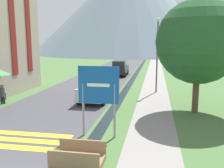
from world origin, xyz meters
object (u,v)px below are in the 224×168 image
at_px(cafe_chair_far_right, 1,93).
at_px(streetlamp, 157,49).
at_px(road_sign, 99,91).
at_px(tree_by_path, 199,42).
at_px(footbridge, 78,157).
at_px(person_seated_far, 2,93).
at_px(parked_car_far, 120,68).
at_px(cafe_chair_far_left, 1,93).
at_px(parked_car_near, 95,88).

height_order(cafe_chair_far_right, streetlamp, streetlamp).
distance_m(road_sign, tree_by_path, 6.89).
relative_size(footbridge, tree_by_path, 0.26).
relative_size(footbridge, cafe_chair_far_right, 2.00).
height_order(footbridge, person_seated_far, person_seated_far).
relative_size(parked_car_far, cafe_chair_far_left, 4.58).
relative_size(footbridge, person_seated_far, 1.33).
bearing_deg(footbridge, tree_by_path, 56.26).
bearing_deg(road_sign, footbridge, -92.96).
relative_size(parked_car_far, tree_by_path, 0.60).
distance_m(road_sign, footbridge, 3.09).
xyz_separation_m(road_sign, streetlamp, (2.42, 10.28, 1.46)).
bearing_deg(parked_car_far, streetlamp, -64.91).
height_order(parked_car_near, cafe_chair_far_right, parked_car_near).
height_order(road_sign, person_seated_far, road_sign).
xyz_separation_m(parked_car_near, person_seated_far, (-5.86, -1.78, -0.20)).
bearing_deg(person_seated_far, road_sign, -31.02).
relative_size(road_sign, cafe_chair_far_left, 3.61).
xyz_separation_m(parked_car_near, parked_car_far, (-0.20, 13.23, -0.00)).
bearing_deg(tree_by_path, cafe_chair_far_left, 177.02).
distance_m(parked_car_far, person_seated_far, 16.04).
bearing_deg(road_sign, streetlamp, 76.74).
height_order(footbridge, cafe_chair_far_left, cafe_chair_far_left).
distance_m(parked_car_near, cafe_chair_far_right, 6.58).
relative_size(footbridge, streetlamp, 0.29).
xyz_separation_m(cafe_chair_far_right, streetlamp, (10.63, 4.97, 2.94)).
bearing_deg(road_sign, person_seated_far, 148.98).
relative_size(parked_car_far, cafe_chair_far_right, 4.58).
bearing_deg(streetlamp, footbridge, -101.28).
bearing_deg(cafe_chair_far_left, road_sign, -42.54).
relative_size(person_seated_far, streetlamp, 0.22).
bearing_deg(person_seated_far, tree_by_path, 0.33).
distance_m(cafe_chair_far_left, cafe_chair_far_right, 0.02).
xyz_separation_m(road_sign, cafe_chair_far_right, (-8.21, 5.31, -1.49)).
height_order(parked_car_far, cafe_chair_far_left, parked_car_far).
bearing_deg(tree_by_path, footbridge, -123.74).
bearing_deg(parked_car_far, footbridge, -85.34).
relative_size(parked_car_near, streetlamp, 0.66).
bearing_deg(tree_by_path, streetlamp, 111.57).
distance_m(cafe_chair_far_right, tree_by_path, 13.36).
xyz_separation_m(footbridge, streetlamp, (2.55, 12.80, 3.23)).
xyz_separation_m(cafe_chair_far_left, cafe_chair_far_right, (-0.02, 0.00, 0.00)).
relative_size(road_sign, cafe_chair_far_right, 3.61).
bearing_deg(streetlamp, cafe_chair_far_left, -154.90).
bearing_deg(tree_by_path, parked_car_far, 113.78).
xyz_separation_m(road_sign, cafe_chair_far_left, (-8.20, 5.30, -1.49)).
distance_m(road_sign, parked_car_near, 6.67).
height_order(cafe_chair_far_left, person_seated_far, person_seated_far).
relative_size(parked_car_far, streetlamp, 0.66).
bearing_deg(parked_car_far, person_seated_far, -110.68).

